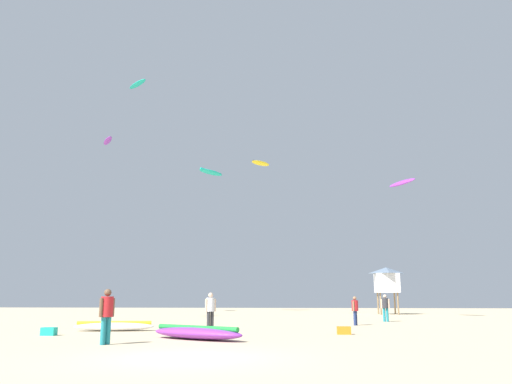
% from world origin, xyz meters
% --- Properties ---
extents(ground_plane, '(120.00, 120.00, 0.00)m').
position_xyz_m(ground_plane, '(0.00, 0.00, 0.00)').
color(ground_plane, '#C6B28C').
extents(person_foreground, '(0.40, 0.52, 1.77)m').
position_xyz_m(person_foreground, '(-3.43, 3.33, 1.04)').
color(person_foreground, teal).
rests_on(person_foreground, ground).
extents(person_midground, '(0.35, 0.47, 1.55)m').
position_xyz_m(person_midground, '(5.94, 15.47, 0.91)').
color(person_midground, navy).
rests_on(person_midground, ground).
extents(person_left, '(0.46, 0.40, 1.72)m').
position_xyz_m(person_left, '(-1.29, 10.86, 1.00)').
color(person_left, '#2D2D33').
rests_on(person_left, ground).
extents(person_right, '(0.54, 0.38, 1.67)m').
position_xyz_m(person_right, '(8.31, 19.84, 0.97)').
color(person_right, teal).
rests_on(person_right, ground).
extents(kite_grounded_near, '(4.12, 3.12, 0.51)m').
position_xyz_m(kite_grounded_near, '(-0.86, 5.51, 0.24)').
color(kite_grounded_near, purple).
rests_on(kite_grounded_near, ground).
extents(kite_grounded_mid, '(3.73, 1.64, 0.46)m').
position_xyz_m(kite_grounded_mid, '(-5.55, 9.94, 0.21)').
color(kite_grounded_mid, white).
rests_on(kite_grounded_mid, ground).
extents(lifeguard_tower, '(2.30, 2.30, 4.15)m').
position_xyz_m(lifeguard_tower, '(10.82, 33.53, 3.05)').
color(lifeguard_tower, '#8C704C').
rests_on(lifeguard_tower, ground).
extents(cooler_box, '(0.56, 0.36, 0.32)m').
position_xyz_m(cooler_box, '(-7.16, 7.00, 0.16)').
color(cooler_box, '#19B29E').
rests_on(cooler_box, ground).
extents(gear_bag, '(0.56, 0.36, 0.32)m').
position_xyz_m(gear_bag, '(4.70, 8.57, 0.16)').
color(gear_bag, orange).
rests_on(gear_bag, ground).
extents(kite_aloft_0, '(2.84, 2.85, 0.51)m').
position_xyz_m(kite_aloft_0, '(-13.26, 33.93, 22.97)').
color(kite_aloft_0, '#19B29E').
extents(kite_aloft_2, '(2.10, 2.73, 0.65)m').
position_xyz_m(kite_aloft_2, '(10.95, 25.30, 10.13)').
color(kite_aloft_2, purple).
extents(kite_aloft_3, '(1.79, 1.89, 0.41)m').
position_xyz_m(kite_aloft_3, '(-0.23, 29.10, 12.95)').
color(kite_aloft_3, yellow).
extents(kite_aloft_4, '(2.06, 2.92, 0.62)m').
position_xyz_m(kite_aloft_4, '(-16.02, 33.93, 16.95)').
color(kite_aloft_4, purple).
extents(kite_aloft_5, '(2.73, 3.46, 0.45)m').
position_xyz_m(kite_aloft_5, '(-6.32, 38.90, 14.72)').
color(kite_aloft_5, '#19B29E').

